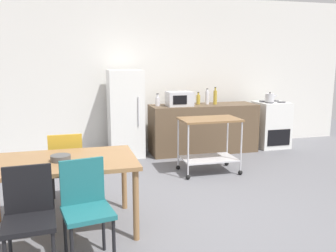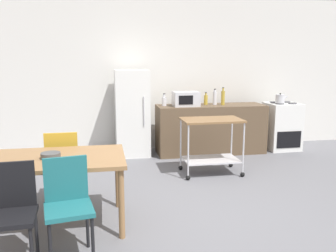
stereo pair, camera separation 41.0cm
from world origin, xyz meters
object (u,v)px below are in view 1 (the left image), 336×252
microwave (179,99)px  bottle_vinegar (215,97)px  chair_black (29,214)px  bottle_sparkling_water (158,101)px  chair_mustard (66,163)px  bottle_olive_oil (207,97)px  kettle (270,98)px  fruit_bowl (61,158)px  kitchen_cart (209,136)px  chair_teal (86,204)px  bottle_soda (198,99)px  refrigerator (126,114)px  stove_oven (271,124)px  dining_table (60,168)px

microwave → bottle_vinegar: (0.71, 0.05, 0.01)m
chair_black → bottle_sparkling_water: (1.88, 3.40, 0.47)m
chair_mustard → bottle_vinegar: 3.36m
bottle_olive_oil → kettle: bearing=-5.8°
chair_black → chair_mustard: (0.28, 1.40, 0.00)m
chair_mustard → microwave: 2.79m
bottle_olive_oil → fruit_bowl: bottle_olive_oil is taller
kitchen_cart → kettle: (1.69, 1.14, 0.43)m
chair_teal → microwave: microwave is taller
bottle_sparkling_water → kettle: (2.20, -0.13, 0.01)m
chair_mustard → fruit_bowl: bearing=86.5°
bottle_soda → chair_mustard: bearing=-139.6°
chair_teal → bottle_soda: bottle_soda is taller
bottle_sparkling_water → bottle_soda: bottle_soda is taller
microwave → bottle_olive_oil: bearing=10.3°
refrigerator → microwave: bearing=-9.4°
kitchen_cart → bottle_soda: bottle_soda is taller
chair_teal → fruit_bowl: (-0.21, 0.60, 0.26)m
fruit_bowl → kettle: kettle is taller
stove_oven → kitchen_cart: stove_oven is taller
dining_table → bottle_soda: (2.44, 2.72, 0.32)m
kitchen_cart → kettle: size_ratio=3.80×
bottle_sparkling_water → microwave: 0.40m
bottle_sparkling_water → bottle_olive_oil: bearing=-0.1°
chair_black → fruit_bowl: size_ratio=4.57×
bottle_olive_oil → fruit_bowl: size_ratio=1.51×
refrigerator → bottle_soda: bearing=-0.5°
bottle_olive_oil → bottle_vinegar: 0.15m
dining_table → stove_oven: (3.97, 2.65, -0.22)m
chair_mustard → bottle_vinegar: size_ratio=2.74×
bottle_sparkling_water → bottle_vinegar: size_ratio=0.69×
chair_teal → bottle_vinegar: 4.16m
dining_table → microwave: 3.30m
stove_oven → fruit_bowl: bearing=-145.8°
stove_oven → bottle_olive_oil: bearing=178.8°
chair_mustard → fruit_bowl: (-0.04, -0.71, 0.26)m
chair_teal → bottle_vinegar: bearing=42.7°
refrigerator → kettle: refrigerator is taller
chair_teal → stove_oven: size_ratio=0.97×
bottle_vinegar → kettle: 1.11m
chair_mustard → bottle_olive_oil: size_ratio=3.03×
bottle_vinegar → fruit_bowl: bearing=-135.8°
kitchen_cart → bottle_sparkling_water: size_ratio=4.04×
refrigerator → dining_table: bearing=-111.3°
kettle → dining_table: bearing=-146.4°
bottle_olive_oil → bottle_sparkling_water: bearing=179.9°
microwave → bottle_vinegar: bottle_vinegar is taller
chair_black → kettle: (4.08, 3.27, 0.48)m
chair_teal → bottle_sparkling_water: 3.65m
bottle_olive_oil → kettle: (1.25, -0.13, -0.03)m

